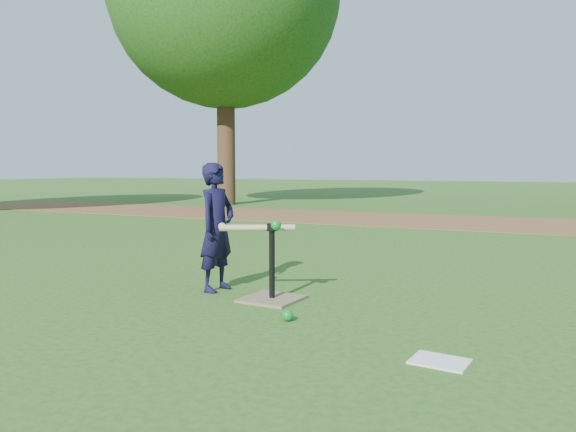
% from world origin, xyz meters
% --- Properties ---
extents(ground, '(80.00, 80.00, 0.00)m').
position_xyz_m(ground, '(0.00, 0.00, 0.00)').
color(ground, '#285116').
rests_on(ground, ground).
extents(dirt_strip, '(24.00, 3.00, 0.01)m').
position_xyz_m(dirt_strip, '(0.00, 7.50, 0.01)').
color(dirt_strip, brown).
rests_on(dirt_strip, ground).
extents(child, '(0.29, 0.42, 1.09)m').
position_xyz_m(child, '(-0.30, 0.46, 0.55)').
color(child, black).
rests_on(child, ground).
extents(wiffle_ball_ground, '(0.08, 0.08, 0.08)m').
position_xyz_m(wiffle_ball_ground, '(0.66, -0.16, 0.04)').
color(wiffle_ball_ground, '#0B8227').
rests_on(wiffle_ball_ground, ground).
extents(clipboard, '(0.32, 0.26, 0.01)m').
position_xyz_m(clipboard, '(1.75, -0.56, 0.01)').
color(clipboard, white).
rests_on(clipboard, ground).
extents(batting_tee, '(0.47, 0.47, 0.61)m').
position_xyz_m(batting_tee, '(0.29, 0.33, 0.11)').
color(batting_tee, '#7E6D50').
rests_on(batting_tee, ground).
extents(swing_action, '(0.61, 0.32, 0.11)m').
position_xyz_m(swing_action, '(0.18, 0.30, 0.58)').
color(swing_action, tan).
rests_on(swing_action, ground).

